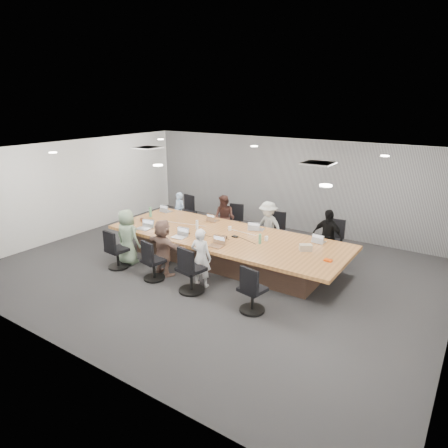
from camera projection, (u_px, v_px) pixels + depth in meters
The scene contains 40 objects.
floor at pixel (215, 270), 9.61m from camera, with size 10.00×8.00×0.00m, color #2C2C2E.
ceiling at pixel (214, 153), 8.77m from camera, with size 10.00×8.00×0.00m, color white.
wall_back at pixel (288, 184), 12.36m from camera, with size 10.00×2.80×0.00m, color silver.
wall_front at pixel (63, 275), 6.02m from camera, with size 10.00×2.80×0.00m, color silver.
wall_left at pixel (76, 188), 11.83m from camera, with size 8.00×2.80×0.00m, color silver.
curtain at pixel (287, 184), 12.30m from camera, with size 9.80×0.04×2.80m, color gray.
conference_table at pixel (226, 248), 9.89m from camera, with size 6.00×2.20×0.74m.
chair_0 at pixel (187, 215), 12.62m from camera, with size 0.56×0.56×0.83m, color black, non-canonical shape.
chair_1 at pixel (231, 225), 11.74m from camera, with size 0.51×0.51×0.76m, color black, non-canonical shape.
chair_2 at pixel (273, 234), 11.02m from camera, with size 0.49×0.49×0.73m, color black, non-canonical shape.
chair_3 at pixel (331, 244), 10.14m from camera, with size 0.56×0.56×0.82m, color black, non-canonical shape.
chair_4 at pixel (117, 253), 9.61m from camera, with size 0.52×0.52×0.77m, color black, non-canonical shape.
chair_5 at pixel (154, 264), 8.99m from camera, with size 0.51×0.51×0.76m, color black, non-canonical shape.
chair_6 at pixel (191, 273), 8.41m from camera, with size 0.59×0.59×0.87m, color black, non-canonical shape.
chair_7 at pixel (252, 293), 7.64m from camera, with size 0.53×0.53×0.78m, color black, non-canonical shape.
person_0 at pixel (179, 212), 12.28m from camera, with size 0.44×0.29×1.20m, color #9BBDE8.
laptop_0 at pixel (167, 211), 11.80m from camera, with size 0.30×0.21×0.02m, color #B2B2B7.
person_1 at pixel (225, 218), 11.38m from camera, with size 0.65×0.51×1.34m, color #341D19.
laptop_1 at pixel (214, 220), 10.92m from camera, with size 0.28×0.20×0.02m, color #8C6647.
person_2 at pixel (268, 226), 10.64m from camera, with size 0.88×0.50×1.36m, color #A0A3A0.
laptop_2 at pixel (258, 229), 10.18m from camera, with size 0.31×0.22×0.02m, color #B2B2B7.
person_3 at pixel (327, 237), 9.78m from camera, with size 0.82×0.34×1.40m, color black.
laptop_3 at pixel (319, 241), 9.32m from camera, with size 0.28×0.20×0.02m, color #B2B2B7.
person_4 at pixel (127, 237), 9.80m from camera, with size 0.68×0.44×1.39m, color gray.
laptop_4 at pixel (143, 229), 10.22m from camera, with size 0.35×0.24×0.02m, color #B2B2B7.
person_5 at pixel (163, 247), 9.18m from camera, with size 1.24×0.39×1.34m, color brown.
laptop_5 at pixel (179, 237), 9.60m from camera, with size 0.33×0.23×0.02m, color #B2B2B7.
person_6 at pixel (201, 258), 8.62m from camera, with size 0.48×0.32×1.32m, color silver.
laptop_6 at pixel (215, 246), 9.03m from camera, with size 0.33×0.23×0.02m, color #8C6647.
bottle_green_left at pixel (150, 212), 11.25m from camera, with size 0.08×0.08×0.28m, color #52986C.
bottle_green_right at pixel (260, 239), 9.18m from camera, with size 0.06×0.06×0.23m, color #52986C.
bottle_clear at pixel (197, 225), 10.19m from camera, with size 0.07×0.07×0.24m, color silver.
cup_white_far at pixel (230, 228), 10.11m from camera, with size 0.09×0.09×0.11m, color white.
cup_white_near at pixel (266, 238), 9.38m from camera, with size 0.09×0.09×0.11m, color white.
mug_brown at pixel (142, 220), 10.85m from camera, with size 0.08×0.08×0.10m, color brown.
mic_left at pixel (186, 233), 9.88m from camera, with size 0.16×0.11×0.03m, color black.
mic_right at pixel (235, 237), 9.63m from camera, with size 0.14×0.10×0.03m, color black.
stapler at pixel (224, 237), 9.57m from camera, with size 0.14×0.04×0.05m, color black.
canvas_bag at pixel (306, 248), 8.76m from camera, with size 0.27×0.16×0.14m, color #B8A88E.
snack_packet at pixel (328, 260), 8.22m from camera, with size 0.16×0.11×0.04m, color #DC4107.
Camera 1 is at (5.07, -7.23, 3.96)m, focal length 32.00 mm.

